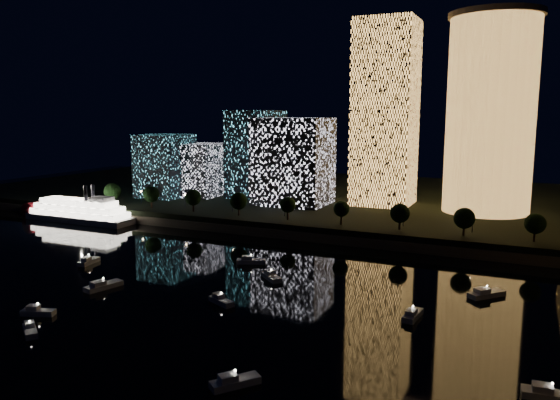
{
  "coord_description": "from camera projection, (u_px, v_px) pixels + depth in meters",
  "views": [
    {
      "loc": [
        47.46,
        -86.88,
        42.87
      ],
      "look_at": [
        -17.86,
        55.0,
        17.82
      ],
      "focal_mm": 35.0,
      "sensor_mm": 36.0,
      "label": 1
    }
  ],
  "objects": [
    {
      "name": "seawall",
      "position": [
        364.0,
        241.0,
        177.62
      ],
      "size": [
        420.0,
        6.0,
        3.0
      ],
      "primitive_type": "cube",
      "color": "#6B5E4C",
      "rests_on": "ground"
    },
    {
      "name": "far_bank",
      "position": [
        412.0,
        203.0,
        247.42
      ],
      "size": [
        420.0,
        160.0,
        5.0
      ],
      "primitive_type": "cube",
      "color": "black",
      "rests_on": "ground"
    },
    {
      "name": "ground",
      "position": [
        245.0,
        339.0,
        104.31
      ],
      "size": [
        520.0,
        520.0,
        0.0
      ],
      "primitive_type": "plane",
      "color": "black",
      "rests_on": "ground"
    },
    {
      "name": "motorboats",
      "position": [
        234.0,
        306.0,
        120.03
      ],
      "size": [
        124.52,
        71.1,
        2.78
      ],
      "color": "silver",
      "rests_on": "ground"
    },
    {
      "name": "midrise_blocks",
      "position": [
        241.0,
        161.0,
        241.21
      ],
      "size": [
        85.89,
        41.8,
        38.97
      ],
      "color": "white",
      "rests_on": "far_bank"
    },
    {
      "name": "riverboat",
      "position": [
        75.0,
        211.0,
        217.8
      ],
      "size": [
        51.09,
        10.95,
        15.37
      ],
      "color": "silver",
      "rests_on": "ground"
    },
    {
      "name": "street_lamps",
      "position": [
        284.0,
        205.0,
        201.23
      ],
      "size": [
        132.7,
        0.7,
        5.65
      ],
      "color": "black",
      "rests_on": "far_bank"
    },
    {
      "name": "tower_rectangular",
      "position": [
        385.0,
        114.0,
        223.49
      ],
      "size": [
        23.54,
        23.54,
        74.89
      ],
      "primitive_type": "cube",
      "color": "#E8A14A",
      "rests_on": "far_bank"
    },
    {
      "name": "tower_cylindrical",
      "position": [
        490.0,
        114.0,
        205.04
      ],
      "size": [
        34.0,
        34.0,
        74.31
      ],
      "color": "#E8A14A",
      "rests_on": "far_bank"
    },
    {
      "name": "esplanade_trees",
      "position": [
        277.0,
        204.0,
        195.7
      ],
      "size": [
        166.58,
        6.97,
        8.99
      ],
      "color": "black",
      "rests_on": "far_bank"
    }
  ]
}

